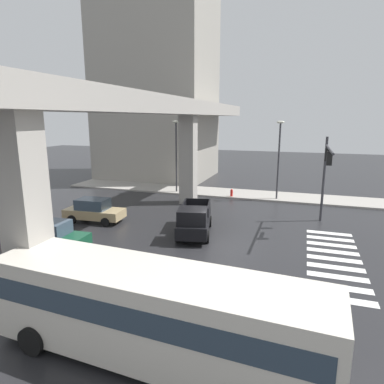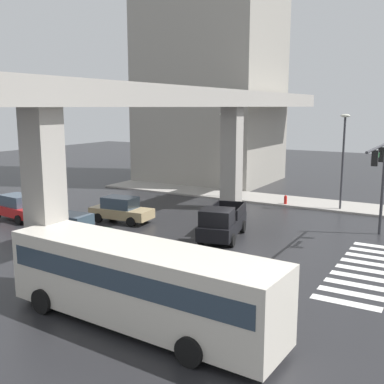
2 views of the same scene
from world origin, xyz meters
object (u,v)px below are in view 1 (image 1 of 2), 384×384
object	(u,v)px
traffic_signal_mast	(326,165)
street_lamp_near_corner	(279,151)
street_lamp_mid_block	(176,148)
fire_hydrant	(232,193)
sedan_tan	(94,210)
city_bus	(153,310)
pickup_truck	(194,220)
sedan_dark_green	(50,236)

from	to	relation	value
traffic_signal_mast	street_lamp_near_corner	size ratio (longest dim) A/B	0.90
street_lamp_near_corner	street_lamp_mid_block	bearing A→B (deg)	90.00
traffic_signal_mast	fire_hydrant	bearing A→B (deg)	48.63
street_lamp_mid_block	traffic_signal_mast	bearing A→B (deg)	-118.15
sedan_tan	city_bus	bearing A→B (deg)	-139.04
city_bus	sedan_tan	xyz separation A→B (m)	(11.85, 10.29, -0.87)
city_bus	sedan_tan	size ratio (longest dim) A/B	2.47
sedan_tan	street_lamp_near_corner	xyz separation A→B (m)	(11.04, -12.21, 3.70)
pickup_truck	traffic_signal_mast	xyz separation A→B (m)	(4.22, -7.95, 3.40)
city_bus	traffic_signal_mast	size ratio (longest dim) A/B	1.68
city_bus	street_lamp_near_corner	bearing A→B (deg)	-4.81
traffic_signal_mast	street_lamp_mid_block	bearing A→B (deg)	61.85
sedan_tan	fire_hydrant	size ratio (longest dim) A/B	5.19
sedan_tan	street_lamp_mid_block	bearing A→B (deg)	-11.56
traffic_signal_mast	city_bus	bearing A→B (deg)	160.38
sedan_dark_green	street_lamp_near_corner	world-z (taller)	street_lamp_near_corner
pickup_truck	sedan_dark_green	size ratio (longest dim) A/B	1.23
city_bus	traffic_signal_mast	xyz separation A→B (m)	(15.61, -5.57, 2.67)
pickup_truck	fire_hydrant	distance (m)	11.11
sedan_tan	fire_hydrant	world-z (taller)	sedan_tan
street_lamp_near_corner	traffic_signal_mast	bearing A→B (deg)	-153.42
city_bus	street_lamp_near_corner	xyz separation A→B (m)	(22.89, -1.93, 2.83)
pickup_truck	fire_hydrant	size ratio (longest dim) A/B	6.35
fire_hydrant	street_lamp_mid_block	bearing A→B (deg)	86.05
fire_hydrant	sedan_dark_green	bearing A→B (deg)	155.71
city_bus	street_lamp_near_corner	distance (m)	23.14
traffic_signal_mast	fire_hydrant	size ratio (longest dim) A/B	7.64
sedan_dark_green	street_lamp_mid_block	bearing A→B (deg)	-5.10
city_bus	sedan_dark_green	distance (m)	11.49
sedan_dark_green	fire_hydrant	distance (m)	17.66
traffic_signal_mast	street_lamp_mid_block	xyz separation A→B (m)	(7.28, 13.59, 0.17)
pickup_truck	traffic_signal_mast	size ratio (longest dim) A/B	0.83
traffic_signal_mast	pickup_truck	bearing A→B (deg)	117.96
street_lamp_mid_block	fire_hydrant	size ratio (longest dim) A/B	8.52
sedan_tan	traffic_signal_mast	xyz separation A→B (m)	(3.76, -15.85, 3.54)
sedan_tan	sedan_dark_green	size ratio (longest dim) A/B	1.01
sedan_tan	traffic_signal_mast	size ratio (longest dim) A/B	0.68
sedan_dark_green	fire_hydrant	xyz separation A→B (m)	(16.09, -7.26, -0.42)
pickup_truck	street_lamp_near_corner	distance (m)	12.79
fire_hydrant	sedan_tan	bearing A→B (deg)	142.91
sedan_dark_green	street_lamp_mid_block	distance (m)	16.96
sedan_tan	sedan_dark_green	bearing A→B (deg)	-171.81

